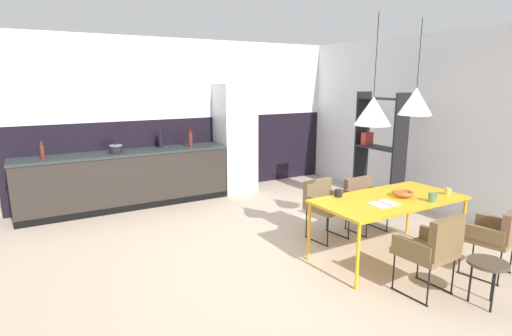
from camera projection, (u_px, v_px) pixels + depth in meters
ground_plane at (302, 262)px, 4.60m from camera, size 9.32×9.32×0.00m
back_wall_splashback_dark at (190, 155)px, 7.44m from camera, size 6.07×0.12×1.38m
back_wall_panel_upper at (187, 79)px, 7.15m from camera, size 6.07×0.12×1.38m
side_wall_right at (472, 128)px, 5.76m from camera, size 0.12×7.17×2.76m
kitchen_counter at (127, 179)px, 6.58m from camera, size 3.34×0.63×0.92m
refrigerator_column at (235, 138)px, 7.44m from camera, size 0.64×0.60×1.99m
dining_table at (389, 202)px, 4.60m from camera, size 1.76×0.86×0.72m
armchair_head_of_table at (364, 196)px, 5.54m from camera, size 0.50×0.48×0.71m
armchair_far_side at (434, 245)px, 3.79m from camera, size 0.52×0.50×0.82m
armchair_facing_counter at (324, 200)px, 5.25m from camera, size 0.54×0.53×0.76m
armchair_near_window at (497, 232)px, 4.18m from camera, size 0.57×0.56×0.76m
fruit_bowl at (403, 193)px, 4.64m from camera, size 0.25×0.25×0.07m
open_book at (384, 204)px, 4.36m from camera, size 0.30×0.22×0.02m
mug_glass_clear at (338, 193)px, 4.64m from camera, size 0.13×0.09×0.08m
mug_white_ceramic at (432, 197)px, 4.44m from camera, size 0.13×0.09×0.10m
mug_tall_blue at (448, 191)px, 4.72m from camera, size 0.11×0.07×0.08m
cooking_pot at (116, 149)px, 6.32m from camera, size 0.21×0.21×0.16m
bottle_oil_tall at (42, 152)px, 5.79m from camera, size 0.06×0.06×0.27m
bottle_vinegar_dark at (161, 140)px, 6.87m from camera, size 0.07×0.07×0.31m
bottle_wine_green at (191, 140)px, 6.92m from camera, size 0.07×0.07×0.30m
side_stool at (488, 266)px, 3.65m from camera, size 0.35×0.35×0.43m
open_shelf_unit at (379, 150)px, 6.32m from camera, size 0.30×0.81×1.87m
pendant_lamp_over_table_near at (373, 111)px, 4.20m from camera, size 0.38×0.38×1.13m
pendant_lamp_over_table_far at (416, 101)px, 4.56m from camera, size 0.38×0.38×1.06m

